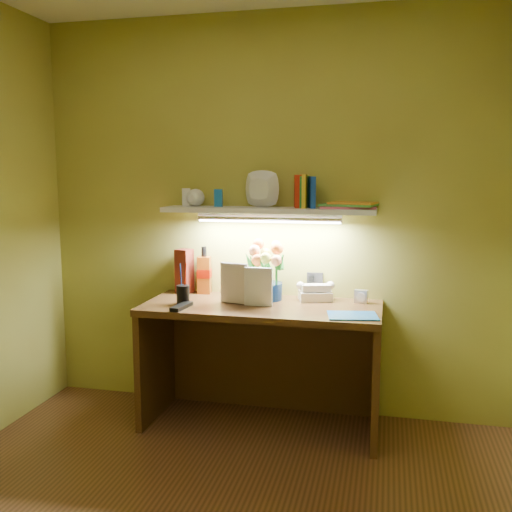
{
  "coord_description": "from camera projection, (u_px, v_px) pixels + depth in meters",
  "views": [
    {
      "loc": [
        0.71,
        -2.02,
        1.52
      ],
      "look_at": [
        -0.07,
        1.35,
        1.02
      ],
      "focal_mm": 40.0,
      "sensor_mm": 36.0,
      "label": 1
    }
  ],
  "objects": [
    {
      "name": "desk",
      "position": [
        261.0,
        366.0,
        3.43
      ],
      "size": [
        1.4,
        0.6,
        0.75
      ],
      "primitive_type": "cube",
      "color": "#3E2811",
      "rests_on": "ground"
    },
    {
      "name": "desk_book_b",
      "position": [
        244.0,
        286.0,
        3.34
      ],
      "size": [
        0.17,
        0.02,
        0.23
      ],
      "primitive_type": "imported",
      "rotation": [
        0.0,
        0.0,
        -0.01
      ],
      "color": "silver",
      "rests_on": "desk"
    },
    {
      "name": "blue_folder",
      "position": [
        353.0,
        316.0,
        3.1
      ],
      "size": [
        0.3,
        0.24,
        0.01
      ],
      "primitive_type": "cube",
      "rotation": [
        0.0,
        0.0,
        0.18
      ],
      "color": "blue",
      "rests_on": "desk"
    },
    {
      "name": "wall_shelf",
      "position": [
        273.0,
        204.0,
        3.46
      ],
      "size": [
        1.31,
        0.32,
        0.23
      ],
      "color": "silver",
      "rests_on": "ground"
    },
    {
      "name": "desk_clock",
      "position": [
        361.0,
        296.0,
        3.42
      ],
      "size": [
        0.09,
        0.05,
        0.08
      ],
      "primitive_type": "cube",
      "rotation": [
        0.0,
        0.0,
        -0.18
      ],
      "color": "silver",
      "rests_on": "desk"
    },
    {
      "name": "desk_book_a",
      "position": [
        221.0,
        282.0,
        3.43
      ],
      "size": [
        0.18,
        0.07,
        0.25
      ],
      "primitive_type": "imported",
      "rotation": [
        0.0,
        0.0,
        -0.27
      ],
      "color": "beige",
      "rests_on": "desk"
    },
    {
      "name": "whisky_bottle",
      "position": [
        204.0,
        270.0,
        3.68
      ],
      "size": [
        0.09,
        0.09,
        0.31
      ],
      "primitive_type": null,
      "rotation": [
        0.0,
        0.0,
        0.15
      ],
      "color": "#A1430B",
      "rests_on": "desk"
    },
    {
      "name": "whisky_box",
      "position": [
        184.0,
        271.0,
        3.7
      ],
      "size": [
        0.11,
        0.11,
        0.29
      ],
      "primitive_type": "cube",
      "rotation": [
        0.0,
        0.0,
        -0.26
      ],
      "color": "#5B1B10",
      "rests_on": "desk"
    },
    {
      "name": "pen_cup",
      "position": [
        183.0,
        288.0,
        3.39
      ],
      "size": [
        0.1,
        0.1,
        0.19
      ],
      "primitive_type": "cylinder",
      "rotation": [
        0.0,
        0.0,
        -0.34
      ],
      "color": "black",
      "rests_on": "desk"
    },
    {
      "name": "art_card",
      "position": [
        253.0,
        283.0,
        3.58
      ],
      "size": [
        0.18,
        0.1,
        0.18
      ],
      "primitive_type": null,
      "rotation": [
        0.0,
        0.0,
        -0.36
      ],
      "color": "white",
      "rests_on": "desk"
    },
    {
      "name": "telephone",
      "position": [
        315.0,
        291.0,
        3.48
      ],
      "size": [
        0.23,
        0.19,
        0.12
      ],
      "primitive_type": null,
      "rotation": [
        0.0,
        0.0,
        0.28
      ],
      "color": "white",
      "rests_on": "desk"
    },
    {
      "name": "tv_remote",
      "position": [
        182.0,
        306.0,
        3.28
      ],
      "size": [
        0.08,
        0.2,
        0.02
      ],
      "primitive_type": "cube",
      "rotation": [
        0.0,
        0.0,
        -0.11
      ],
      "color": "black",
      "rests_on": "desk"
    },
    {
      "name": "flower_bouquet",
      "position": [
        265.0,
        270.0,
        3.49
      ],
      "size": [
        0.25,
        0.25,
        0.36
      ],
      "primitive_type": null,
      "rotation": [
        0.0,
        0.0,
        -0.09
      ],
      "color": "#081938",
      "rests_on": "desk"
    }
  ]
}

